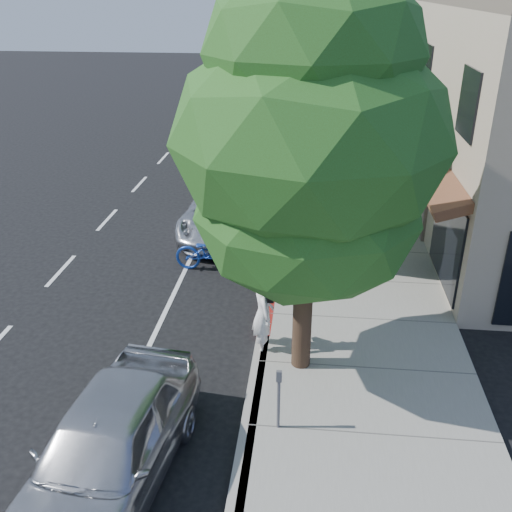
# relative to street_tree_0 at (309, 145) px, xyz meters

# --- Properties ---
(ground) EXTENTS (120.00, 120.00, 0.00)m
(ground) POSITION_rel_street_tree_0_xyz_m (-0.90, 2.00, -4.93)
(ground) COLOR black
(ground) RESTS_ON ground
(sidewalk) EXTENTS (4.60, 56.00, 0.15)m
(sidewalk) POSITION_rel_street_tree_0_xyz_m (1.40, 10.00, -4.86)
(sidewalk) COLOR gray
(sidewalk) RESTS_ON ground
(curb) EXTENTS (0.30, 56.00, 0.15)m
(curb) POSITION_rel_street_tree_0_xyz_m (-0.90, 10.00, -4.86)
(curb) COLOR #9E998E
(curb) RESTS_ON ground
(curb_red_segment) EXTENTS (0.32, 4.00, 0.15)m
(curb_red_segment) POSITION_rel_street_tree_0_xyz_m (-0.90, 3.00, -4.86)
(curb_red_segment) COLOR maroon
(curb_red_segment) RESTS_ON ground
(storefront_building) EXTENTS (10.00, 36.00, 7.00)m
(storefront_building) POSITION_rel_street_tree_0_xyz_m (8.70, 20.00, -1.43)
(storefront_building) COLOR tan
(storefront_building) RESTS_ON ground
(street_tree_0) EXTENTS (5.09, 5.09, 8.05)m
(street_tree_0) POSITION_rel_street_tree_0_xyz_m (0.00, 0.00, 0.00)
(street_tree_0) COLOR black
(street_tree_0) RESTS_ON ground
(street_tree_1) EXTENTS (4.86, 4.86, 7.20)m
(street_tree_1) POSITION_rel_street_tree_0_xyz_m (-0.00, 6.00, -0.59)
(street_tree_1) COLOR black
(street_tree_1) RESTS_ON ground
(street_tree_2) EXTENTS (4.83, 4.83, 6.86)m
(street_tree_2) POSITION_rel_street_tree_0_xyz_m (0.00, 12.00, -0.84)
(street_tree_2) COLOR black
(street_tree_2) RESTS_ON ground
(street_tree_3) EXTENTS (4.69, 4.69, 8.30)m
(street_tree_3) POSITION_rel_street_tree_0_xyz_m (0.00, 18.00, 0.28)
(street_tree_3) COLOR black
(street_tree_3) RESTS_ON ground
(street_tree_4) EXTENTS (5.12, 5.12, 7.19)m
(street_tree_4) POSITION_rel_street_tree_0_xyz_m (0.00, 24.00, -0.66)
(street_tree_4) COLOR black
(street_tree_4) RESTS_ON ground
(street_tree_5) EXTENTS (4.60, 4.60, 7.21)m
(street_tree_5) POSITION_rel_street_tree_0_xyz_m (0.00, 30.00, -0.53)
(street_tree_5) COLOR black
(street_tree_5) RESTS_ON ground
(cyclist) EXTENTS (0.66, 0.83, 1.99)m
(cyclist) POSITION_rel_street_tree_0_xyz_m (-0.87, 0.59, -3.94)
(cyclist) COLOR white
(cyclist) RESTS_ON ground
(bicycle) EXTENTS (2.22, 0.93, 1.14)m
(bicycle) POSITION_rel_street_tree_0_xyz_m (-2.70, 4.45, -4.36)
(bicycle) COLOR #16399B
(bicycle) RESTS_ON ground
(silver_suv) EXTENTS (2.66, 5.64, 1.56)m
(silver_suv) POSITION_rel_street_tree_0_xyz_m (-2.72, 7.50, -4.15)
(silver_suv) COLOR silver
(silver_suv) RESTS_ON ground
(dark_sedan) EXTENTS (1.73, 4.34, 1.40)m
(dark_sedan) POSITION_rel_street_tree_0_xyz_m (-2.13, 11.04, -4.23)
(dark_sedan) COLOR black
(dark_sedan) RESTS_ON ground
(white_pickup) EXTENTS (2.74, 5.80, 1.63)m
(white_pickup) POSITION_rel_street_tree_0_xyz_m (-1.40, 17.57, -4.12)
(white_pickup) COLOR silver
(white_pickup) RESTS_ON ground
(dark_suv_far) EXTENTS (2.21, 4.50, 1.48)m
(dark_suv_far) POSITION_rel_street_tree_0_xyz_m (-3.10, 23.50, -4.20)
(dark_suv_far) COLOR black
(dark_suv_far) RESTS_ON ground
(near_car_a) EXTENTS (2.49, 5.02, 1.65)m
(near_car_a) POSITION_rel_street_tree_0_xyz_m (-3.01, -3.50, -4.11)
(near_car_a) COLOR #B9BABE
(near_car_a) RESTS_ON ground
(pedestrian) EXTENTS (0.98, 0.91, 1.62)m
(pedestrian) POSITION_rel_street_tree_0_xyz_m (0.53, 12.89, -3.97)
(pedestrian) COLOR black
(pedestrian) RESTS_ON sidewalk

